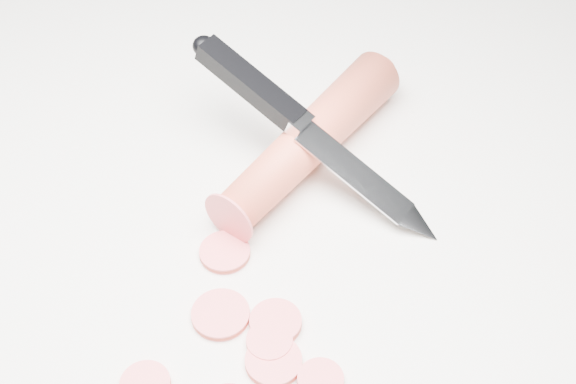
{
  "coord_description": "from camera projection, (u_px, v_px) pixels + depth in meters",
  "views": [
    {
      "loc": [
        -0.0,
        -0.36,
        0.45
      ],
      "look_at": [
        0.03,
        0.03,
        0.02
      ],
      "focal_mm": 50.0,
      "sensor_mm": 36.0,
      "label": 1
    }
  ],
  "objects": [
    {
      "name": "carrot_slice_4",
      "position": [
        274.0,
        361.0,
        0.51
      ],
      "size": [
        0.04,
        0.04,
        0.01
      ],
      "primitive_type": "cylinder",
      "color": "#EF575C",
      "rests_on": "ground"
    },
    {
      "name": "carrot_slice_3",
      "position": [
        321.0,
        380.0,
        0.5
      ],
      "size": [
        0.03,
        0.03,
        0.01
      ],
      "primitive_type": "cylinder",
      "color": "#EF575C",
      "rests_on": "ground"
    },
    {
      "name": "ground",
      "position": [
        255.0,
        240.0,
        0.58
      ],
      "size": [
        2.4,
        2.4,
        0.0
      ],
      "primitive_type": "plane",
      "color": "silver",
      "rests_on": "ground"
    },
    {
      "name": "kitchen_knife",
      "position": [
        314.0,
        133.0,
        0.59
      ],
      "size": [
        0.19,
        0.17,
        0.08
      ],
      "primitive_type": null,
      "color": "silver",
      "rests_on": "ground"
    },
    {
      "name": "carrot",
      "position": [
        310.0,
        140.0,
        0.62
      ],
      "size": [
        0.16,
        0.17,
        0.04
      ],
      "primitive_type": "cylinder",
      "rotation": [
        1.57,
        0.0,
        -0.7
      ],
      "color": "#E14B32",
      "rests_on": "ground"
    },
    {
      "name": "carrot_slice_5",
      "position": [
        276.0,
        322.0,
        0.53
      ],
      "size": [
        0.03,
        0.03,
        0.01
      ],
      "primitive_type": "cylinder",
      "color": "#EF575C",
      "rests_on": "ground"
    },
    {
      "name": "carrot_slice_1",
      "position": [
        221.0,
        315.0,
        0.53
      ],
      "size": [
        0.04,
        0.04,
        0.01
      ],
      "primitive_type": "cylinder",
      "color": "#EF575C",
      "rests_on": "ground"
    },
    {
      "name": "carrot_slice_2",
      "position": [
        225.0,
        252.0,
        0.57
      ],
      "size": [
        0.04,
        0.04,
        0.01
      ],
      "primitive_type": "cylinder",
      "color": "#EF575C",
      "rests_on": "ground"
    },
    {
      "name": "carrot_slice_6",
      "position": [
        269.0,
        342.0,
        0.52
      ],
      "size": [
        0.03,
        0.03,
        0.01
      ],
      "primitive_type": "cylinder",
      "color": "#EF575C",
      "rests_on": "ground"
    }
  ]
}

